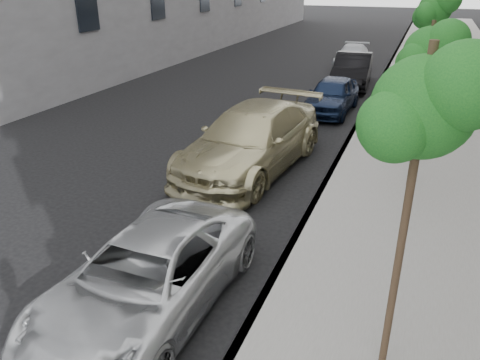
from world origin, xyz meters
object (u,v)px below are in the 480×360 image
Objects in this scene: minivan at (147,276)px; sedan_blue at (332,95)px; suv at (251,140)px; sedan_rear at (352,56)px; tree_near at (426,108)px; sedan_black at (352,70)px; tree_far at (436,9)px; tree_mid at (430,52)px.

sedan_blue is at bearing 89.47° from minivan.
suv is 16.88m from sedan_rear.
tree_near reaches higher than suv.
suv is at bearing -98.43° from sedan_black.
sedan_black is at bearing 100.41° from tree_near.
tree_near is 4.89m from minivan.
sedan_black is 1.10× the size of sedan_rear.
tree_far is at bearing 63.69° from suv.
tree_near is 0.93× the size of sedan_black.
tree_near is 13.00m from tree_far.
sedan_blue is (0.42, 13.09, 0.03)m from minivan.
sedan_blue is at bearing 104.26° from tree_near.
sedan_black is (-3.33, 11.61, -2.68)m from tree_mid.
tree_near is at bearing -73.62° from sedan_blue.
tree_near is 8.22m from suv.
tree_near reaches higher than sedan_rear.
suv reaches higher than sedan_black.
tree_far reaches higher than minivan.
minivan is 1.00× the size of sedan_black.
sedan_black reaches higher than minivan.
minivan is at bearing -106.07° from tree_far.
sedan_black is at bearing 123.09° from tree_far.
tree_mid reaches higher than suv.
suv is at bearing 123.94° from tree_near.
tree_far reaches higher than sedan_black.
tree_mid is 7.89m from sedan_blue.
tree_near is at bearing -81.60° from sedan_rear.
tree_far is at bearing -60.66° from sedan_black.
tree_mid is 6.52m from tree_far.
tree_mid is 8.01m from minivan.
tree_far reaches higher than suv.
suv is at bearing -178.26° from tree_mid.
sedan_black is at bearing -82.80° from sedan_rear.
tree_far is at bearing -69.73° from sedan_rear.
sedan_blue is 0.94× the size of sedan_rear.
minivan reaches higher than sedan_rear.
tree_far is at bearing 0.55° from sedan_blue.
sedan_black is 5.21m from sedan_rear.
suv is 1.39× the size of sedan_rear.
tree_far reaches higher than sedan_rear.
sedan_blue is (-3.33, 6.59, -2.77)m from tree_mid.
minivan is 1.10× the size of sedan_rear.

